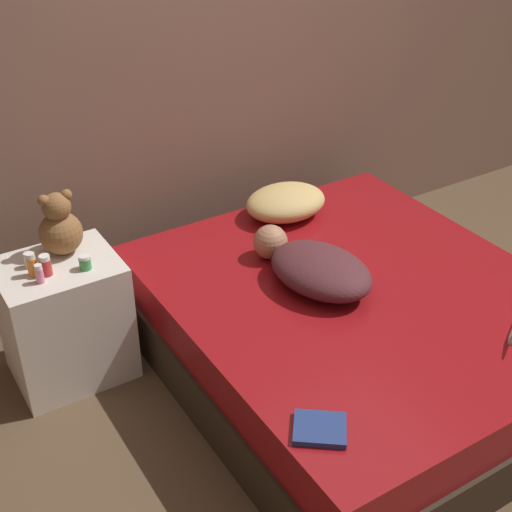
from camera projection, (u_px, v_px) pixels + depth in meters
ground_plane at (352, 368)px, 3.47m from camera, size 12.00×12.00×0.00m
wall_back at (221, 40)px, 3.67m from camera, size 8.00×0.06×2.60m
bed at (356, 330)px, 3.35m from camera, size 1.66×1.91×0.47m
nightstand at (66, 320)px, 3.30m from camera, size 0.53×0.43×0.61m
pillow at (286, 202)px, 3.76m from camera, size 0.44×0.35×0.16m
person_lying at (315, 266)px, 3.23m from camera, size 0.45×0.70×0.17m
teddy_bear at (60, 227)px, 3.16m from camera, size 0.20×0.20×0.30m
bottle_white at (29, 260)px, 3.10m from camera, size 0.04×0.04×0.07m
bottle_orange at (32, 265)px, 3.04m from camera, size 0.04×0.04×0.11m
bottle_green at (85, 262)px, 3.09m from camera, size 0.05×0.05×0.07m
bottle_pink at (39, 274)px, 3.00m from camera, size 0.03×0.03×0.09m
bottle_red at (46, 265)px, 3.04m from camera, size 0.05×0.05×0.10m
book at (320, 429)px, 2.47m from camera, size 0.24×0.24×0.02m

